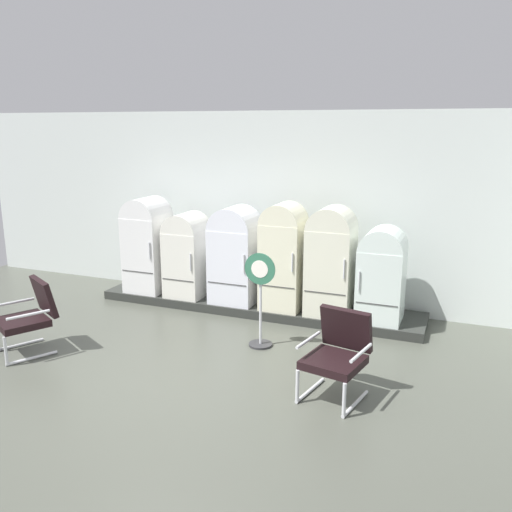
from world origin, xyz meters
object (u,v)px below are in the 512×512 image
object	(u,v)px
sign_stand	(260,304)
refrigerator_3	(283,253)
refrigerator_1	(187,252)
refrigerator_2	(235,252)
refrigerator_4	(331,258)
armchair_left	(30,314)
refrigerator_5	(382,272)
armchair_right	(338,351)
refrigerator_0	(147,242)

from	to	relation	value
sign_stand	refrigerator_3	bearing A→B (deg)	94.68
refrigerator_1	refrigerator_2	bearing A→B (deg)	0.24
refrigerator_4	sign_stand	size ratio (longest dim) A/B	1.25
armchair_left	sign_stand	distance (m)	3.00
refrigerator_2	refrigerator_4	size ratio (longest dim) A/B	0.95
refrigerator_2	refrigerator_5	world-z (taller)	refrigerator_2
refrigerator_1	refrigerator_2	world-z (taller)	refrigerator_2
refrigerator_4	armchair_right	distance (m)	2.31
refrigerator_5	sign_stand	distance (m)	1.88
refrigerator_2	refrigerator_1	bearing A→B (deg)	-179.76
refrigerator_3	armchair_left	bearing A→B (deg)	-136.54
refrigerator_0	refrigerator_1	size ratio (longest dim) A/B	1.15
refrigerator_4	sign_stand	xyz separation A→B (m)	(-0.64, -1.22, -0.40)
armchair_right	sign_stand	world-z (taller)	sign_stand
refrigerator_1	refrigerator_3	distance (m)	1.68
refrigerator_3	sign_stand	xyz separation A→B (m)	(0.10, -1.22, -0.41)
refrigerator_0	refrigerator_2	world-z (taller)	refrigerator_0
refrigerator_2	armchair_right	world-z (taller)	refrigerator_2
refrigerator_1	refrigerator_0	bearing A→B (deg)	179.24
refrigerator_2	refrigerator_4	xyz separation A→B (m)	(1.55, -0.03, 0.05)
refrigerator_5	armchair_left	world-z (taller)	refrigerator_5
refrigerator_3	armchair_left	xyz separation A→B (m)	(-2.62, -2.48, -0.49)
refrigerator_2	sign_stand	distance (m)	1.59
refrigerator_1	refrigerator_2	size ratio (longest dim) A/B	0.90
refrigerator_5	armchair_right	world-z (taller)	refrigerator_5
refrigerator_3	armchair_right	bearing A→B (deg)	-57.69
refrigerator_2	armchair_right	size ratio (longest dim) A/B	1.60
refrigerator_0	sign_stand	bearing A→B (deg)	-26.36
refrigerator_5	armchair_right	distance (m)	2.22
refrigerator_0	refrigerator_1	bearing A→B (deg)	-0.76
refrigerator_3	refrigerator_4	size ratio (longest dim) A/B	1.01
refrigerator_4	refrigerator_5	size ratio (longest dim) A/B	1.19
refrigerator_2	refrigerator_3	world-z (taller)	refrigerator_3
refrigerator_0	refrigerator_1	xyz separation A→B (m)	(0.76, -0.01, -0.11)
refrigerator_2	refrigerator_4	bearing A→B (deg)	-0.94
refrigerator_2	refrigerator_3	distance (m)	0.81
refrigerator_0	refrigerator_2	distance (m)	1.62
refrigerator_3	armchair_right	distance (m)	2.62
refrigerator_3	refrigerator_1	bearing A→B (deg)	179.23
armchair_left	sign_stand	xyz separation A→B (m)	(2.72, 1.26, 0.08)
refrigerator_1	refrigerator_5	distance (m)	3.15
refrigerator_4	sign_stand	distance (m)	1.44
refrigerator_5	armchair_left	xyz separation A→B (m)	(-4.10, -2.51, -0.34)
refrigerator_2	refrigerator_5	size ratio (longest dim) A/B	1.13
refrigerator_3	sign_stand	bearing A→B (deg)	-85.32
sign_stand	refrigerator_5	bearing A→B (deg)	42.03
armchair_right	refrigerator_4	bearing A→B (deg)	106.33
armchair_left	refrigerator_5	bearing A→B (deg)	31.42
refrigerator_1	refrigerator_3	xyz separation A→B (m)	(1.67, -0.02, 0.14)
refrigerator_5	armchair_left	size ratio (longest dim) A/B	1.42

